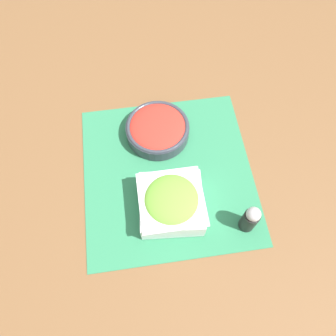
# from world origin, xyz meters

# --- Properties ---
(ground_plane) EXTENTS (3.00, 3.00, 0.00)m
(ground_plane) POSITION_xyz_m (0.00, 0.00, 0.00)
(ground_plane) COLOR brown
(placemat) EXTENTS (0.47, 0.46, 0.00)m
(placemat) POSITION_xyz_m (0.00, 0.00, 0.00)
(placemat) COLOR #2D7A51
(placemat) RESTS_ON ground_plane
(lettuce_bowl) EXTENTS (0.17, 0.17, 0.09)m
(lettuce_bowl) POSITION_xyz_m (0.10, -0.01, 0.05)
(lettuce_bowl) COLOR white
(lettuce_bowl) RESTS_ON placemat
(tomato_bowl) EXTENTS (0.18, 0.18, 0.05)m
(tomato_bowl) POSITION_xyz_m (-0.13, -0.01, 0.03)
(tomato_bowl) COLOR #333842
(tomato_bowl) RESTS_ON placemat
(pepper_shaker) EXTENTS (0.04, 0.04, 0.10)m
(pepper_shaker) POSITION_xyz_m (0.17, 0.17, 0.05)
(pepper_shaker) COLOR black
(pepper_shaker) RESTS_ON placemat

